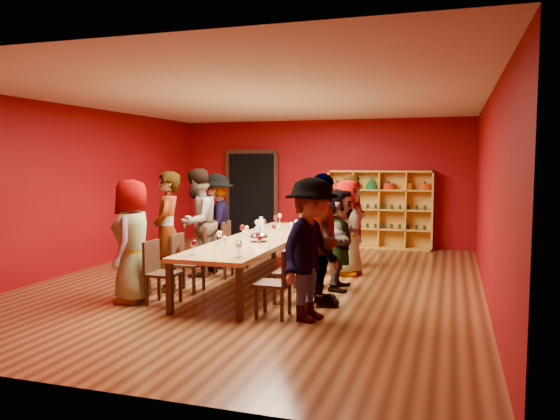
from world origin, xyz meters
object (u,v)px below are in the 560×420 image
object	(u,v)px
shelving_unit	(380,206)
person_left_3	(217,221)
person_right_0	(312,250)
wine_bottle	(301,220)
person_right_1	(323,240)
person_right_4	(354,221)
tasting_table	(261,241)
chair_person_left_0	(158,269)
chair_person_right_3	(329,246)
spittoon_bowl	(259,237)
chair_person_right_4	(337,240)
chair_person_left_2	(215,248)
person_right_2	(339,239)
chair_person_right_1	(295,268)
person_right_3	(348,228)
person_left_2	(197,222)
chair_person_right_0	(279,279)
chair_person_left_3	(231,242)
person_left_0	(132,241)
chair_person_right_2	(313,256)
chair_person_left_1	(184,260)

from	to	relation	value
shelving_unit	person_left_3	world-z (taller)	shelving_unit
person_right_0	wine_bottle	xyz separation A→B (m)	(-1.10, 3.52, -0.03)
person_right_1	person_right_4	xyz separation A→B (m)	(-0.08, 2.96, -0.04)
tasting_table	person_right_4	distance (m)	2.22
chair_person_left_0	chair_person_right_3	size ratio (longest dim) A/B	1.00
person_right_0	spittoon_bowl	size ratio (longest dim) A/B	6.07
chair_person_right_3	chair_person_right_4	size ratio (longest dim) A/B	1.00
chair_person_left_2	person_right_2	xyz separation A→B (m)	(2.24, -0.27, 0.29)
chair_person_right_4	chair_person_right_3	bearing A→B (deg)	-90.00
shelving_unit	chair_person_right_1	bearing A→B (deg)	-95.11
shelving_unit	person_right_3	distance (m)	3.27
person_left_2	person_right_4	distance (m)	2.98
person_right_0	chair_person_right_4	distance (m)	3.74
person_right_0	person_right_3	size ratio (longest dim) A/B	1.07
chair_person_right_1	chair_person_right_3	xyz separation A→B (m)	(0.00, 2.17, 0.00)
person_left_2	person_left_3	xyz separation A→B (m)	(0.04, 0.74, -0.05)
shelving_unit	chair_person_right_0	bearing A→B (deg)	-94.50
tasting_table	wine_bottle	xyz separation A→B (m)	(0.24, 1.66, 0.17)
chair_person_left_0	chair_person_left_3	world-z (taller)	same
chair_person_right_4	chair_person_left_0	bearing A→B (deg)	-117.02
person_left_3	person_right_2	distance (m)	2.73
person_left_0	spittoon_bowl	world-z (taller)	person_left_0
chair_person_right_4	chair_person_right_1	bearing A→B (deg)	-90.00
person_right_0	person_right_4	xyz separation A→B (m)	(-0.11, 3.70, -0.02)
chair_person_left_0	person_right_2	size ratio (longest dim) A/B	0.56
shelving_unit	chair_person_left_0	bearing A→B (deg)	-110.87
person_left_2	person_left_3	world-z (taller)	person_left_2
person_left_0	chair_person_right_1	size ratio (longest dim) A/B	1.96
chair_person_right_2	person_right_4	distance (m)	1.98
person_right_2	person_right_3	bearing A→B (deg)	-0.93
chair_person_right_2	person_right_4	xyz separation A→B (m)	(0.32, 1.92, 0.38)
chair_person_left_1	wine_bottle	distance (m)	2.90
chair_person_left_0	chair_person_left_2	size ratio (longest dim) A/B	1.00
person_right_3	chair_person_right_2	bearing A→B (deg)	170.71
shelving_unit	wine_bottle	size ratio (longest dim) A/B	7.47
person_right_3	wine_bottle	world-z (taller)	person_right_3
tasting_table	shelving_unit	bearing A→B (deg)	72.08
tasting_table	spittoon_bowl	world-z (taller)	spittoon_bowl
person_left_2	chair_person_left_2	bearing A→B (deg)	92.12
person_left_0	person_right_3	xyz separation A→B (m)	(2.57, 2.79, -0.04)
person_left_0	chair_person_right_4	bearing A→B (deg)	134.67
chair_person_right_1	chair_person_right_4	distance (m)	2.96
tasting_table	person_left_0	distance (m)	2.18
person_left_3	person_right_4	world-z (taller)	person_left_3
person_right_3	person_right_0	bearing A→B (deg)	-170.82
tasting_table	person_right_4	bearing A→B (deg)	56.24
chair_person_left_2	chair_person_right_3	distance (m)	2.02
chair_person_right_4	spittoon_bowl	bearing A→B (deg)	-108.73
person_right_2	chair_person_right_3	distance (m)	1.25
person_right_3	wine_bottle	size ratio (longest dim) A/B	5.22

